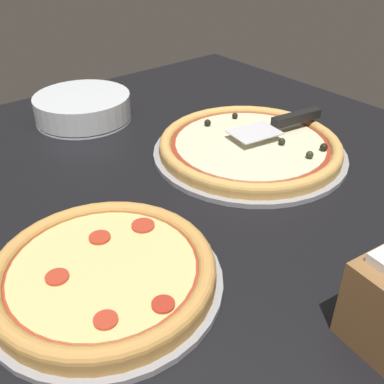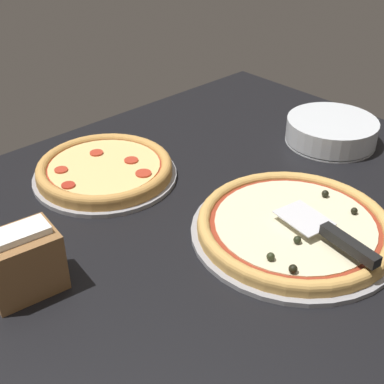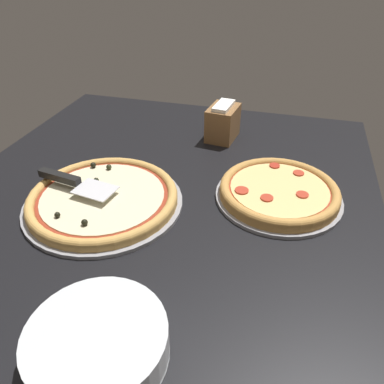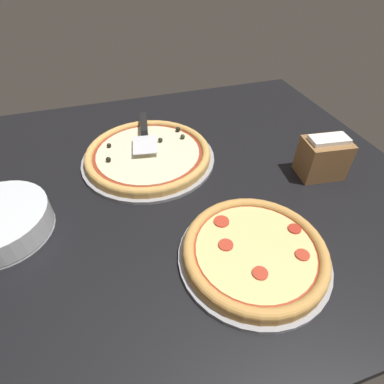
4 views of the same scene
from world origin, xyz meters
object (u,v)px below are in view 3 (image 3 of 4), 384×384
object	(u,v)px
pizza_back	(279,190)
plate_stack	(98,344)
serving_spatula	(68,180)
napkin_holder	(223,122)
pizza_front	(103,197)

from	to	relation	value
pizza_back	plate_stack	size ratio (longest dim) A/B	1.35
serving_spatula	napkin_holder	distance (cm)	55.27
pizza_back	napkin_holder	world-z (taller)	napkin_holder
pizza_front	napkin_holder	xyz separation A→B (cm)	(-46.11, 21.88, 3.58)
serving_spatula	napkin_holder	size ratio (longest dim) A/B	1.74
pizza_back	napkin_holder	distance (cm)	38.27
pizza_back	serving_spatula	size ratio (longest dim) A/B	1.35
pizza_back	serving_spatula	bearing A→B (deg)	-75.64
serving_spatula	plate_stack	bearing A→B (deg)	35.59
plate_stack	serving_spatula	bearing A→B (deg)	-144.41
pizza_back	serving_spatula	world-z (taller)	serving_spatula
napkin_holder	pizza_front	bearing A→B (deg)	-25.38
pizza_back	napkin_holder	bearing A→B (deg)	-145.63
pizza_front	serving_spatula	size ratio (longest dim) A/B	1.66
plate_stack	napkin_holder	distance (cm)	85.04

